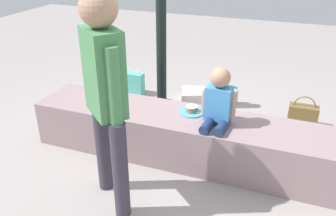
% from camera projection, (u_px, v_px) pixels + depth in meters
% --- Properties ---
extents(ground_plane, '(12.00, 12.00, 0.00)m').
position_uv_depth(ground_plane, '(180.00, 156.00, 3.24)').
color(ground_plane, '#9B928F').
extents(concrete_ledge, '(2.69, 0.54, 0.42)m').
position_uv_depth(concrete_ledge, '(181.00, 136.00, 3.14)').
color(concrete_ledge, gray).
rests_on(concrete_ledge, ground_plane).
extents(child_seated, '(0.28, 0.32, 0.48)m').
position_uv_depth(child_seated, '(218.00, 101.00, 2.82)').
color(child_seated, navy).
rests_on(child_seated, concrete_ledge).
extents(adult_standing, '(0.38, 0.35, 1.56)m').
position_uv_depth(adult_standing, '(105.00, 86.00, 2.29)').
color(adult_standing, '#35313D').
rests_on(adult_standing, ground_plane).
extents(cake_plate, '(0.22, 0.22, 0.07)m').
position_uv_depth(cake_plate, '(192.00, 110.00, 3.09)').
color(cake_plate, '#4CA5D8').
rests_on(cake_plate, concrete_ledge).
extents(gift_bag, '(0.25, 0.12, 0.33)m').
position_uv_depth(gift_bag, '(134.00, 83.00, 4.43)').
color(gift_bag, '#59C6B2').
rests_on(gift_bag, ground_plane).
extents(railing_post, '(0.36, 0.36, 1.32)m').
position_uv_depth(railing_post, '(161.00, 66.00, 3.90)').
color(railing_post, black).
rests_on(railing_post, ground_plane).
extents(water_bottle_near_gift, '(0.07, 0.07, 0.22)m').
position_uv_depth(water_bottle_near_gift, '(235.00, 96.00, 4.19)').
color(water_bottle_near_gift, silver).
rests_on(water_bottle_near_gift, ground_plane).
extents(party_cup_red, '(0.09, 0.09, 0.11)m').
position_uv_depth(party_cup_red, '(193.00, 110.00, 3.95)').
color(party_cup_red, red).
rests_on(party_cup_red, ground_plane).
extents(cake_box_white, '(0.37, 0.39, 0.13)m').
position_uv_depth(cake_box_white, '(194.00, 96.00, 4.28)').
color(cake_box_white, white).
rests_on(cake_box_white, ground_plane).
extents(handbag_black_leather, '(0.33, 0.13, 0.37)m').
position_uv_depth(handbag_black_leather, '(104.00, 102.00, 3.96)').
color(handbag_black_leather, black).
rests_on(handbag_black_leather, ground_plane).
extents(handbag_brown_canvas, '(0.29, 0.14, 0.34)m').
position_uv_depth(handbag_brown_canvas, '(303.00, 115.00, 3.69)').
color(handbag_brown_canvas, brown).
rests_on(handbag_brown_canvas, ground_plane).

